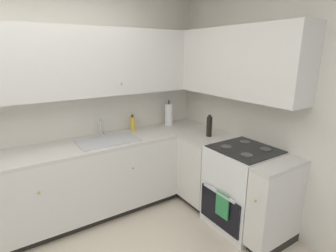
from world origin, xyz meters
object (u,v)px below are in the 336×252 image
Objects in this scene: oven_range at (242,187)px; soap_bottle at (133,124)px; oil_bottle at (209,126)px; paper_towel_roll at (169,114)px.

oven_range is 4.94× the size of soap_bottle.
paper_towel_roll is at bearing 100.34° from oil_bottle.
oven_range is at bearing -88.06° from oil_bottle.
paper_towel_roll is (-0.14, 1.23, 0.58)m from oven_range.
soap_bottle is 0.59× the size of paper_towel_roll.
oil_bottle is (0.12, -0.68, -0.03)m from paper_towel_roll.
paper_towel_roll reaches higher than oven_range.
oil_bottle is (-0.02, 0.54, 0.55)m from oven_range.
soap_bottle is at bearing 133.20° from oil_bottle.
soap_bottle is 0.80× the size of oil_bottle.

